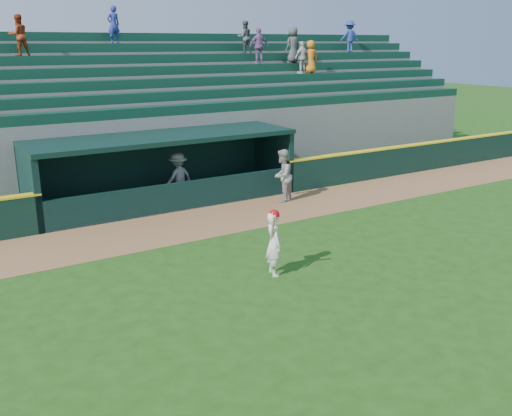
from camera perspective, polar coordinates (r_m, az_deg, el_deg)
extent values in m
plane|color=#1F4812|center=(14.42, 3.40, -6.48)|extent=(120.00, 120.00, 0.00)
cube|color=brown|center=(18.38, -5.47, -1.44)|extent=(40.00, 3.00, 0.01)
cube|color=black|center=(26.96, 16.78, 4.93)|extent=(15.50, 0.30, 1.20)
cube|color=yellow|center=(26.85, 16.88, 6.25)|extent=(15.50, 0.32, 0.06)
imported|color=#9F9F9A|center=(20.56, 2.65, 3.26)|extent=(1.17, 1.11, 1.91)
imported|color=gray|center=(20.63, -7.78, 3.02)|extent=(1.30, 0.96, 1.80)
cube|color=slate|center=(20.82, -8.95, 0.59)|extent=(9.00, 2.60, 0.04)
cube|color=black|center=(19.29, -21.73, 1.84)|extent=(0.20, 2.60, 2.30)
cube|color=black|center=(22.69, 1.67, 5.01)|extent=(0.20, 2.60, 2.30)
cube|color=black|center=(21.73, -10.45, 4.24)|extent=(9.40, 0.20, 2.30)
cube|color=black|center=(20.32, -9.24, 7.01)|extent=(9.40, 2.80, 0.16)
cube|color=black|center=(19.62, -7.59, 1.13)|extent=(9.00, 0.16, 1.00)
cube|color=brown|center=(21.48, -9.83, 1.67)|extent=(8.40, 0.45, 0.10)
cube|color=slate|center=(22.15, -11.00, 5.25)|extent=(34.00, 0.85, 2.91)
cube|color=#0F3828|center=(21.79, -11.11, 9.42)|extent=(34.00, 0.60, 0.36)
cube|color=slate|center=(22.89, -11.81, 6.12)|extent=(34.00, 0.85, 3.36)
cube|color=#0F3828|center=(22.54, -11.98, 10.74)|extent=(34.00, 0.60, 0.36)
cube|color=slate|center=(23.64, -12.58, 6.95)|extent=(34.00, 0.85, 3.81)
cube|color=#0F3828|center=(23.30, -12.79, 11.97)|extent=(34.00, 0.60, 0.36)
cube|color=slate|center=(24.41, -13.30, 7.72)|extent=(34.00, 0.85, 4.26)
cube|color=#0F3828|center=(24.08, -13.56, 13.12)|extent=(34.00, 0.60, 0.36)
cube|color=slate|center=(25.18, -13.97, 8.44)|extent=(34.00, 0.85, 4.71)
cube|color=#0F3828|center=(24.87, -14.29, 14.20)|extent=(34.00, 0.60, 0.36)
cube|color=slate|center=(25.95, -14.61, 9.12)|extent=(34.00, 0.85, 5.16)
cube|color=#0F3828|center=(25.67, -14.98, 15.21)|extent=(34.00, 0.60, 0.36)
cube|color=slate|center=(26.73, -15.22, 9.75)|extent=(34.00, 0.85, 5.61)
cube|color=#0F3828|center=(26.48, -15.63, 16.15)|extent=(34.00, 0.60, 0.36)
cube|color=slate|center=(27.28, -15.59, 9.85)|extent=(34.50, 0.30, 5.61)
imported|color=orange|center=(27.60, 5.47, 14.82)|extent=(0.83, 0.65, 1.50)
imported|color=silver|center=(27.30, 4.62, 14.78)|extent=(0.90, 0.49, 1.45)
imported|color=#283494|center=(25.85, -14.06, 17.37)|extent=(0.60, 0.43, 1.52)
imported|color=#474747|center=(27.56, -1.13, 16.71)|extent=(0.79, 0.66, 1.45)
imported|color=#8F5898|center=(26.97, 0.30, 15.91)|extent=(0.97, 0.51, 1.59)
imported|color=#973317|center=(24.02, -22.65, 15.66)|extent=(0.82, 0.69, 1.51)
imported|color=navy|center=(31.33, 9.35, 16.56)|extent=(1.13, 0.81, 1.57)
imported|color=#444444|center=(28.03, 3.72, 15.95)|extent=(0.87, 0.63, 1.64)
imported|color=white|center=(14.02, 1.79, -3.59)|extent=(0.51, 0.66, 1.62)
sphere|color=red|center=(13.78, 1.82, -0.70)|extent=(0.27, 0.27, 0.27)
cylinder|color=tan|center=(13.58, 1.69, -1.97)|extent=(0.27, 0.48, 0.76)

